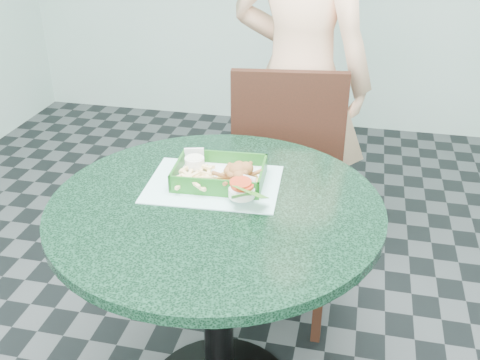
% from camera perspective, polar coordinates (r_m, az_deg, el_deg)
% --- Properties ---
extents(cafe_table, '(0.94, 0.94, 0.75)m').
position_cam_1_polar(cafe_table, '(1.67, -2.36, -7.86)').
color(cafe_table, black).
rests_on(cafe_table, floor).
extents(dining_chair, '(0.45, 0.45, 0.93)m').
position_cam_1_polar(dining_chair, '(2.20, 4.29, 0.17)').
color(dining_chair, black).
rests_on(dining_chair, floor).
extents(diner_person, '(0.77, 0.62, 1.86)m').
position_cam_1_polar(diner_person, '(2.33, 6.16, 12.30)').
color(diner_person, '#F5B88F').
rests_on(diner_person, floor).
extents(placemat, '(0.40, 0.31, 0.00)m').
position_cam_1_polar(placemat, '(1.67, -2.68, -1.00)').
color(placemat, '#A5DAD7').
rests_on(placemat, cafe_table).
extents(food_basket, '(0.26, 0.19, 0.05)m').
position_cam_1_polar(food_basket, '(1.67, -2.06, -0.25)').
color(food_basket, '#185918').
rests_on(food_basket, placemat).
extents(crab_sandwich, '(0.12, 0.12, 0.07)m').
position_cam_1_polar(crab_sandwich, '(1.61, -0.33, -0.08)').
color(crab_sandwich, gold).
rests_on(crab_sandwich, food_basket).
extents(fries_pile, '(0.12, 0.13, 0.04)m').
position_cam_1_polar(fries_pile, '(1.65, -4.54, 0.13)').
color(fries_pile, '#FDD88A').
rests_on(fries_pile, food_basket).
extents(sauce_ramekin, '(0.06, 0.06, 0.03)m').
position_cam_1_polar(sauce_ramekin, '(1.69, -4.54, 1.32)').
color(sauce_ramekin, white).
rests_on(sauce_ramekin, food_basket).
extents(garnish_cup, '(0.11, 0.11, 0.04)m').
position_cam_1_polar(garnish_cup, '(1.55, 0.12, -1.76)').
color(garnish_cup, silver).
rests_on(garnish_cup, food_basket).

